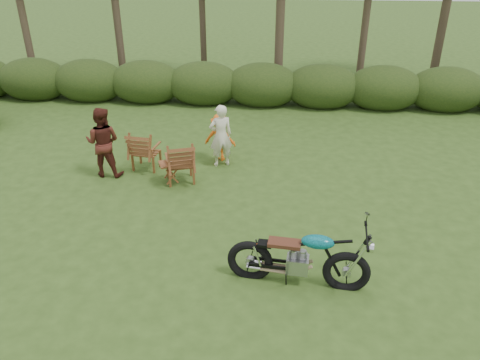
# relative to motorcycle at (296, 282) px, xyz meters

# --- Properties ---
(ground) EXTENTS (80.00, 80.00, 0.00)m
(ground) POSITION_rel_motorcycle_xyz_m (-1.00, 0.30, 0.00)
(ground) COLOR #2E4517
(ground) RESTS_ON ground
(motorcycle) EXTENTS (2.25, 1.04, 1.24)m
(motorcycle) POSITION_rel_motorcycle_xyz_m (0.00, 0.00, 0.00)
(motorcycle) COLOR #0DA8B1
(motorcycle) RESTS_ON ground
(lawn_chair_right) EXTENTS (0.88, 0.88, 1.00)m
(lawn_chair_right) POSITION_rel_motorcycle_xyz_m (-2.61, 3.37, 0.00)
(lawn_chair_right) COLOR brown
(lawn_chair_right) RESTS_ON ground
(lawn_chair_left) EXTENTS (0.76, 0.76, 0.98)m
(lawn_chair_left) POSITION_rel_motorcycle_xyz_m (-3.58, 3.99, 0.00)
(lawn_chair_left) COLOR brown
(lawn_chair_left) RESTS_ON ground
(side_table) EXTENTS (0.63, 0.59, 0.52)m
(side_table) POSITION_rel_motorcycle_xyz_m (-2.81, 3.24, 0.26)
(side_table) COLOR #612E18
(side_table) RESTS_ON ground
(cup) EXTENTS (0.12, 0.12, 0.09)m
(cup) POSITION_rel_motorcycle_xyz_m (-2.82, 3.27, 0.57)
(cup) COLOR #EEE3C4
(cup) RESTS_ON side_table
(adult_a) EXTENTS (0.67, 0.56, 1.56)m
(adult_a) POSITION_rel_motorcycle_xyz_m (-1.79, 4.33, 0.00)
(adult_a) COLOR beige
(adult_a) RESTS_ON ground
(adult_b) EXTENTS (0.81, 0.64, 1.67)m
(adult_b) POSITION_rel_motorcycle_xyz_m (-4.44, 3.56, 0.00)
(adult_b) COLOR #4E1E16
(adult_b) RESTS_ON ground
(child) EXTENTS (0.83, 0.54, 1.21)m
(child) POSITION_rel_motorcycle_xyz_m (-1.85, 4.64, 0.00)
(child) COLOR orange
(child) RESTS_ON ground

